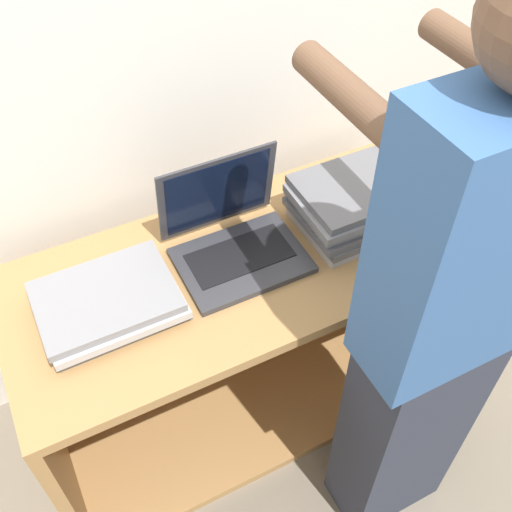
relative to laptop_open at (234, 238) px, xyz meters
The scene contains 7 objects.
ground_plane 0.92m from the laptop_open, 90.00° to the right, with size 12.00×12.00×0.00m, color #756B5B.
wall_back 0.51m from the laptop_open, 90.00° to the left, with size 8.00×0.05×2.40m.
cart 0.45m from the laptop_open, 90.00° to the left, with size 1.42×0.63×0.78m.
laptop_open is the anchor object (origin of this frame).
laptop_stack_left 0.40m from the laptop_open, behind, with size 0.38×0.29×0.07m.
laptop_stack_right 0.40m from the laptop_open, ahead, with size 0.39×0.29×0.15m.
person 0.65m from the laptop_open, 65.35° to the right, with size 0.40×0.54×1.82m.
Camera 1 is at (-0.50, -0.77, 2.10)m, focal length 42.00 mm.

